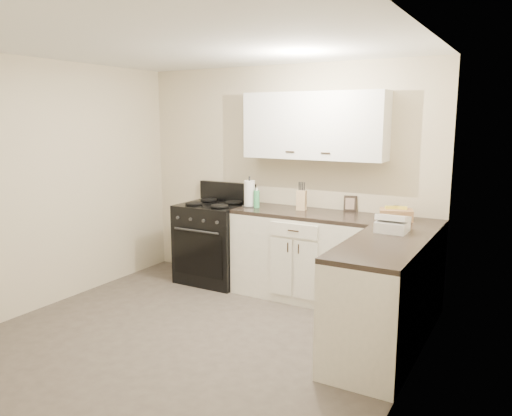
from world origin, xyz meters
The scene contains 19 objects.
floor centered at (0.00, 0.00, 0.00)m, with size 3.60×3.60×0.00m, color #473F38.
ceiling centered at (0.00, 0.00, 2.50)m, with size 3.60×3.60×0.00m, color white.
wall_back centered at (0.00, 1.80, 1.25)m, with size 3.60×3.60×0.00m, color beige.
wall_right centered at (1.80, 0.00, 1.25)m, with size 3.60×3.60×0.00m, color beige.
wall_left centered at (-1.80, 0.00, 1.25)m, with size 3.60×3.60×0.00m, color beige.
base_cabinets_back centered at (0.43, 1.50, 0.45)m, with size 1.55×0.60×0.90m, color silver.
base_cabinets_right centered at (1.50, 0.85, 0.45)m, with size 0.60×1.90×0.90m, color silver.
countertop_back centered at (0.43, 1.50, 0.92)m, with size 1.55×0.60×0.04m, color black.
countertop_right centered at (1.50, 0.85, 0.92)m, with size 0.60×1.90×0.04m, color black.
upper_cabinets centered at (0.43, 1.65, 1.84)m, with size 1.55×0.30×0.70m, color white.
stove centered at (-0.74, 1.48, 0.46)m, with size 0.77×0.66×0.93m, color black.
knife_block centered at (0.33, 1.58, 1.05)m, with size 0.10×0.09×0.21m, color #DAB586.
paper_towel centered at (-0.27, 1.48, 1.09)m, with size 0.12×0.12×0.29m, color white.
soap_bottle centered at (-0.17, 1.47, 1.04)m, with size 0.06×0.06×0.19m, color #45B56E.
picture_frame centered at (0.81, 1.76, 1.02)m, with size 0.14×0.02×0.17m, color black.
wicker_basket centered at (1.35, 1.55, 0.99)m, with size 0.31×0.21×0.10m, color tan.
countertop_grill centered at (1.46, 1.01, 0.99)m, with size 0.26×0.24×0.10m, color white.
oven_mitt_near centered at (1.18, 0.37, 0.45)m, with size 0.02×0.17×0.30m, color black.
oven_mitt_far centered at (1.18, 0.41, 0.48)m, with size 0.02×0.16×0.28m, color black.
Camera 1 is at (2.52, -3.27, 1.92)m, focal length 35.00 mm.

